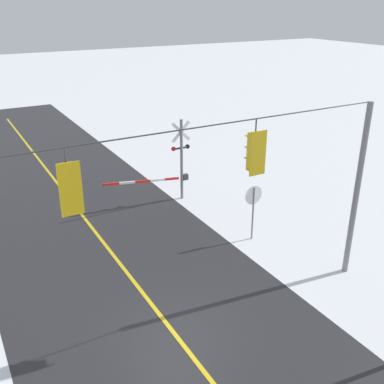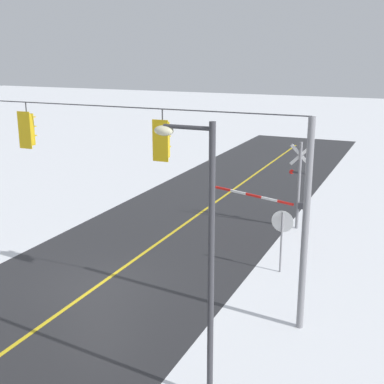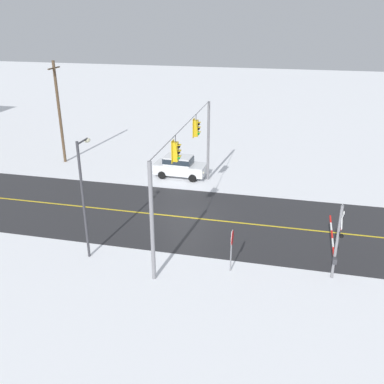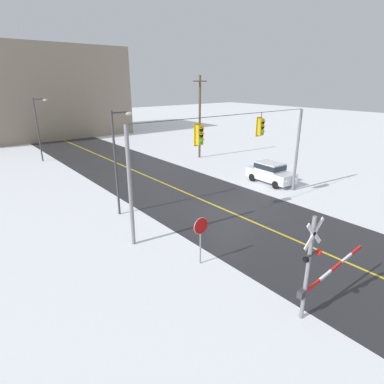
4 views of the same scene
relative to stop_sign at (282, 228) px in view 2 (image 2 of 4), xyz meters
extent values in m
plane|color=white|center=(5.47, 3.65, -1.71)|extent=(160.00, 160.00, 0.00)
cylinder|color=gray|center=(-1.53, 3.65, 1.39)|extent=(0.20, 0.20, 6.20)
cylinder|color=#38383D|center=(5.47, 3.65, 4.49)|extent=(14.00, 0.04, 0.04)
cylinder|color=#38383D|center=(2.91, 3.65, 4.29)|extent=(0.04, 0.04, 0.39)
cube|color=gold|center=(2.91, 3.65, 3.55)|extent=(0.34, 0.28, 1.08)
cube|color=gold|center=(2.91, 3.81, 3.55)|extent=(0.52, 0.03, 1.26)
sphere|color=black|center=(2.91, 3.50, 3.87)|extent=(0.24, 0.24, 0.24)
cube|color=gold|center=(2.91, 3.43, 3.96)|extent=(0.26, 0.16, 0.03)
sphere|color=black|center=(2.91, 3.50, 3.55)|extent=(0.24, 0.24, 0.24)
cube|color=gold|center=(2.91, 3.43, 3.64)|extent=(0.26, 0.16, 0.03)
sphere|color=green|center=(2.91, 3.50, 3.23)|extent=(0.24, 0.24, 0.24)
cube|color=gold|center=(2.91, 3.43, 3.32)|extent=(0.26, 0.16, 0.03)
cylinder|color=#38383D|center=(8.07, 3.65, 4.29)|extent=(0.04, 0.04, 0.39)
cube|color=gold|center=(8.07, 3.65, 3.56)|extent=(0.34, 0.28, 1.08)
cube|color=gold|center=(8.07, 3.81, 3.56)|extent=(0.52, 0.03, 1.26)
sphere|color=black|center=(8.07, 3.50, 3.88)|extent=(0.24, 0.24, 0.24)
cube|color=gold|center=(8.07, 3.43, 3.96)|extent=(0.26, 0.16, 0.03)
sphere|color=black|center=(8.07, 3.50, 3.56)|extent=(0.24, 0.24, 0.24)
cube|color=gold|center=(8.07, 3.43, 3.64)|extent=(0.26, 0.16, 0.03)
sphere|color=green|center=(8.07, 3.50, 3.24)|extent=(0.24, 0.24, 0.24)
cube|color=gold|center=(8.07, 3.43, 3.32)|extent=(0.26, 0.16, 0.03)
cylinder|color=gray|center=(0.00, 0.02, -0.56)|extent=(0.07, 0.07, 2.30)
cylinder|color=#B71414|center=(0.00, -0.02, 0.24)|extent=(0.76, 0.03, 0.76)
cylinder|color=white|center=(0.00, 0.00, 0.24)|extent=(0.80, 0.01, 0.80)
cylinder|color=gray|center=(0.54, -5.04, 0.29)|extent=(0.14, 0.14, 4.00)
cube|color=white|center=(0.54, -5.09, 1.69)|extent=(0.98, 0.04, 0.98)
cube|color=white|center=(0.54, -5.09, 1.69)|extent=(0.98, 0.04, 0.98)
cube|color=#38383D|center=(0.54, -5.08, 0.89)|extent=(0.80, 0.06, 0.08)
sphere|color=black|center=(0.16, -5.14, 0.89)|extent=(0.22, 0.22, 0.22)
sphere|color=red|center=(0.92, -5.14, 0.89)|extent=(0.22, 0.22, 0.22)
cube|color=red|center=(1.11, -5.04, -0.57)|extent=(0.78, 0.08, 0.18)
cube|color=white|center=(1.87, -5.04, -0.49)|extent=(0.78, 0.08, 0.18)
cube|color=red|center=(2.63, -5.04, -0.40)|extent=(0.78, 0.08, 0.18)
cube|color=white|center=(3.40, -5.04, -0.32)|extent=(0.78, 0.08, 0.18)
cube|color=red|center=(4.16, -5.04, -0.23)|extent=(0.78, 0.08, 0.18)
cube|color=#38383D|center=(0.36, -5.04, -0.61)|extent=(0.28, 0.20, 0.28)
cylinder|color=#38383D|center=(-0.33, 7.75, 1.54)|extent=(0.14, 0.14, 6.50)
cylinder|color=#38383D|center=(0.22, 7.75, 4.64)|extent=(1.10, 0.09, 0.09)
ellipsoid|color=beige|center=(0.77, 7.75, 4.54)|extent=(0.44, 0.28, 0.22)
camera|label=1|loc=(10.28, 13.16, 7.45)|focal=42.37mm
camera|label=2|loc=(-4.17, 17.42, 6.17)|focal=48.38mm
camera|label=3|loc=(-18.57, -2.24, 10.63)|focal=39.77mm
camera|label=4|loc=(-8.35, -9.91, 6.39)|focal=29.70mm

